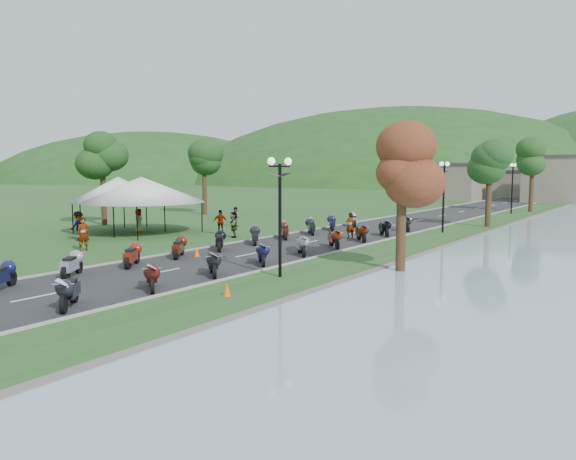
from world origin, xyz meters
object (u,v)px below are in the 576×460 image
Objects in this scene: pedestrian_a at (84,251)px; pedestrian_c at (79,240)px; vendor_tent_main at (142,205)px; pedestrian_b at (236,226)px.

pedestrian_a is 1.00× the size of pedestrian_c.
vendor_tent_main is 8.83m from pedestrian_a.
pedestrian_a is 4.84m from pedestrian_c.
vendor_tent_main reaches higher than pedestrian_a.
pedestrian_a reaches higher than pedestrian_c.
vendor_tent_main is at bearing 173.21° from pedestrian_c.
vendor_tent_main reaches higher than pedestrian_b.
vendor_tent_main is 3.17× the size of pedestrian_c.
pedestrian_a is (3.96, -7.63, -2.00)m from vendor_tent_main.
pedestrian_a is at bearing 53.23° from pedestrian_c.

